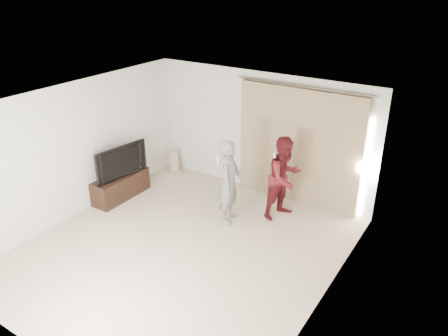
{
  "coord_description": "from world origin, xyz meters",
  "views": [
    {
      "loc": [
        4.04,
        -4.91,
        4.46
      ],
      "look_at": [
        0.1,
        1.2,
        1.12
      ],
      "focal_mm": 35.0,
      "sensor_mm": 36.0,
      "label": 1
    }
  ],
  "objects_px": {
    "tv_console": "(121,186)",
    "tv": "(118,160)",
    "person_man": "(229,181)",
    "person_woman": "(284,178)"
  },
  "relations": [
    {
      "from": "tv_console",
      "to": "tv",
      "type": "height_order",
      "value": "tv"
    },
    {
      "from": "person_man",
      "to": "person_woman",
      "type": "xyz_separation_m",
      "value": [
        0.79,
        0.72,
        -0.01
      ]
    },
    {
      "from": "tv",
      "to": "person_man",
      "type": "relative_size",
      "value": 0.72
    },
    {
      "from": "tv_console",
      "to": "tv",
      "type": "bearing_deg",
      "value": 0.0
    },
    {
      "from": "person_man",
      "to": "person_woman",
      "type": "bearing_deg",
      "value": 42.47
    },
    {
      "from": "tv",
      "to": "person_man",
      "type": "distance_m",
      "value": 2.47
    },
    {
      "from": "tv_console",
      "to": "tv",
      "type": "relative_size",
      "value": 1.09
    },
    {
      "from": "tv_console",
      "to": "person_woman",
      "type": "distance_m",
      "value": 3.47
    },
    {
      "from": "person_woman",
      "to": "person_man",
      "type": "bearing_deg",
      "value": -137.53
    },
    {
      "from": "person_man",
      "to": "person_woman",
      "type": "relative_size",
      "value": 1.01
    }
  ]
}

